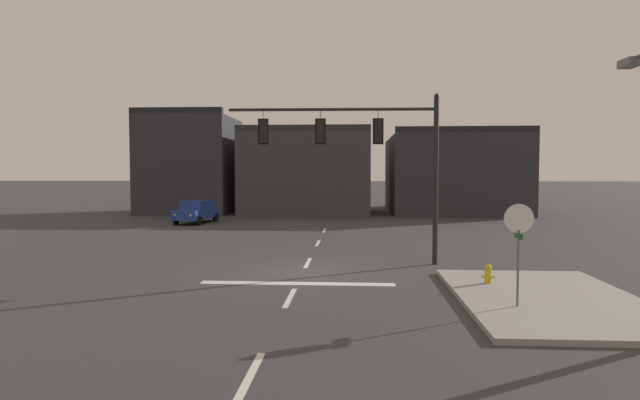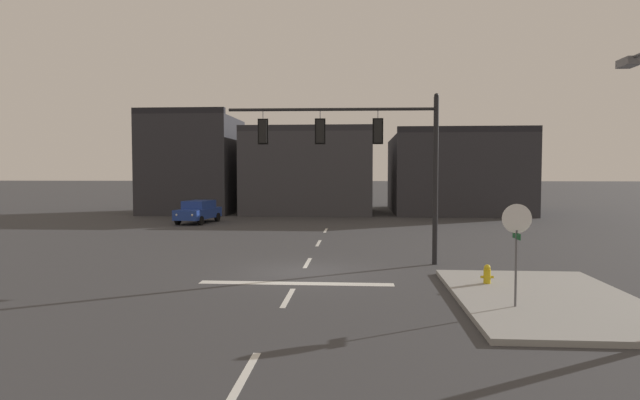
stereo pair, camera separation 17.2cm
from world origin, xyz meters
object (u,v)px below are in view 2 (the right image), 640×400
at_px(signal_mast_near_side, 367,146).
at_px(fire_hydrant, 487,278).
at_px(car_lot_nearside, 198,211).
at_px(stop_sign, 517,230).

bearing_deg(signal_mast_near_side, fire_hydrant, -48.57).
height_order(car_lot_nearside, fire_hydrant, car_lot_nearside).
relative_size(signal_mast_near_side, fire_hydrant, 11.02).
bearing_deg(stop_sign, signal_mast_near_side, 117.88).
relative_size(signal_mast_near_side, stop_sign, 2.92).
bearing_deg(signal_mast_near_side, stop_sign, -62.12).
height_order(signal_mast_near_side, car_lot_nearside, signal_mast_near_side).
height_order(signal_mast_near_side, fire_hydrant, signal_mast_near_side).
bearing_deg(stop_sign, car_lot_nearside, 123.46).
bearing_deg(fire_hydrant, signal_mast_near_side, 131.43).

